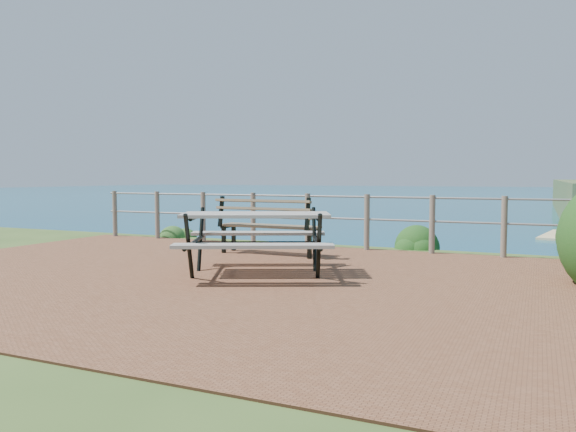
% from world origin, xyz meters
% --- Properties ---
extents(ground, '(10.00, 7.00, 0.12)m').
position_xyz_m(ground, '(0.00, 0.00, 0.00)').
color(ground, brown).
rests_on(ground, ground).
extents(ocean, '(1200.00, 1200.00, 0.00)m').
position_xyz_m(ocean, '(0.00, 200.00, 0.00)').
color(ocean, '#157783').
rests_on(ocean, ground).
extents(safety_railing, '(9.40, 0.10, 1.00)m').
position_xyz_m(safety_railing, '(0.00, 3.35, 0.57)').
color(safety_railing, '#6B5B4C').
rests_on(safety_railing, ground).
extents(picnic_table, '(2.11, 1.56, 0.82)m').
position_xyz_m(picnic_table, '(0.51, 0.28, 0.53)').
color(picnic_table, '#9E988E').
rests_on(picnic_table, ground).
extents(park_bench, '(1.75, 0.48, 0.98)m').
position_xyz_m(park_bench, '(-0.18, 2.09, 0.65)').
color(park_bench, brown).
rests_on(park_bench, ground).
extents(shrub_lip_west, '(0.67, 0.67, 0.37)m').
position_xyz_m(shrub_lip_west, '(-3.33, 3.93, 0.00)').
color(shrub_lip_west, '#23541F').
rests_on(shrub_lip_west, ground).
extents(shrub_lip_east, '(0.88, 0.88, 0.67)m').
position_xyz_m(shrub_lip_east, '(2.05, 4.23, 0.00)').
color(shrub_lip_east, '#184916').
rests_on(shrub_lip_east, ground).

